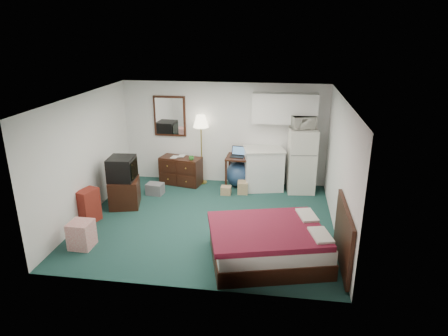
% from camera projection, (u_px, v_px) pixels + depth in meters
% --- Properties ---
extents(floor, '(5.00, 4.50, 0.01)m').
position_uv_depth(floor, '(208.00, 220.00, 8.14)').
color(floor, '#1C3F3D').
rests_on(floor, ground).
extents(ceiling, '(5.00, 4.50, 0.01)m').
position_uv_depth(ceiling, '(206.00, 98.00, 7.30)').
color(ceiling, white).
rests_on(ceiling, walls).
extents(walls, '(5.01, 4.51, 2.50)m').
position_uv_depth(walls, '(207.00, 162.00, 7.72)').
color(walls, white).
rests_on(walls, floor).
extents(mirror, '(0.80, 0.06, 1.00)m').
position_uv_depth(mirror, '(170.00, 116.00, 9.84)').
color(mirror, white).
rests_on(mirror, walls).
extents(upper_cabinets, '(1.50, 0.35, 0.70)m').
position_uv_depth(upper_cabinets, '(285.00, 108.00, 9.23)').
color(upper_cabinets, white).
rests_on(upper_cabinets, walls).
extents(headboard, '(0.06, 1.56, 1.00)m').
position_uv_depth(headboard, '(343.00, 236.00, 6.41)').
color(headboard, black).
rests_on(headboard, walls).
extents(dresser, '(1.08, 0.65, 0.69)m').
position_uv_depth(dresser, '(181.00, 171.00, 9.95)').
color(dresser, black).
rests_on(dresser, floor).
extents(floor_lamp, '(0.45, 0.45, 1.73)m').
position_uv_depth(floor_lamp, '(201.00, 150.00, 9.83)').
color(floor_lamp, gold).
rests_on(floor_lamp, floor).
extents(desk, '(0.63, 0.63, 0.78)m').
position_uv_depth(desk, '(239.00, 172.00, 9.75)').
color(desk, black).
rests_on(desk, floor).
extents(exercise_ball, '(0.79, 0.79, 0.62)m').
position_uv_depth(exercise_ball, '(238.00, 174.00, 9.80)').
color(exercise_ball, navy).
rests_on(exercise_ball, floor).
extents(kitchen_counter, '(1.02, 0.86, 0.98)m').
position_uv_depth(kitchen_counter, '(263.00, 169.00, 9.62)').
color(kitchen_counter, white).
rests_on(kitchen_counter, floor).
extents(fridge, '(0.69, 0.69, 1.52)m').
position_uv_depth(fridge, '(302.00, 161.00, 9.38)').
color(fridge, white).
rests_on(fridge, floor).
extents(bed, '(2.17, 1.88, 0.60)m').
position_uv_depth(bed, '(269.00, 244.00, 6.66)').
color(bed, '#5D0D23').
rests_on(bed, floor).
extents(tv_stand, '(0.76, 0.80, 0.61)m').
position_uv_depth(tv_stand, '(125.00, 193.00, 8.72)').
color(tv_stand, black).
rests_on(tv_stand, floor).
extents(suitcase, '(0.38, 0.49, 0.69)m').
position_uv_depth(suitcase, '(89.00, 206.00, 7.97)').
color(suitcase, maroon).
rests_on(suitcase, floor).
extents(retail_box, '(0.40, 0.40, 0.49)m').
position_uv_depth(retail_box, '(81.00, 235.00, 7.08)').
color(retail_box, white).
rests_on(retail_box, floor).
extents(file_bin, '(0.41, 0.33, 0.27)m').
position_uv_depth(file_bin, '(155.00, 189.00, 9.38)').
color(file_bin, slate).
rests_on(file_bin, floor).
extents(cardboard_box_a, '(0.24, 0.20, 0.20)m').
position_uv_depth(cardboard_box_a, '(226.00, 190.00, 9.38)').
color(cardboard_box_a, '#977C5F').
rests_on(cardboard_box_a, floor).
extents(cardboard_box_b, '(0.26, 0.30, 0.28)m').
position_uv_depth(cardboard_box_b, '(243.00, 187.00, 9.44)').
color(cardboard_box_b, '#977C5F').
rests_on(cardboard_box_b, floor).
extents(laptop, '(0.37, 0.32, 0.23)m').
position_uv_depth(laptop, '(237.00, 152.00, 9.54)').
color(laptop, black).
rests_on(laptop, desk).
extents(crt_tv, '(0.59, 0.63, 0.50)m').
position_uv_depth(crt_tv, '(122.00, 169.00, 8.54)').
color(crt_tv, black).
rests_on(crt_tv, tv_stand).
extents(microwave, '(0.61, 0.46, 0.37)m').
position_uv_depth(microwave, '(303.00, 121.00, 9.09)').
color(microwave, white).
rests_on(microwave, fridge).
extents(book_a, '(0.16, 0.04, 0.22)m').
position_uv_depth(book_a, '(171.00, 153.00, 9.82)').
color(book_a, '#977C5F').
rests_on(book_a, dresser).
extents(book_b, '(0.16, 0.03, 0.22)m').
position_uv_depth(book_b, '(178.00, 152.00, 9.90)').
color(book_b, '#977C5F').
rests_on(book_b, dresser).
extents(mug, '(0.14, 0.11, 0.12)m').
position_uv_depth(mug, '(191.00, 158.00, 9.62)').
color(mug, '#378733').
rests_on(mug, dresser).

